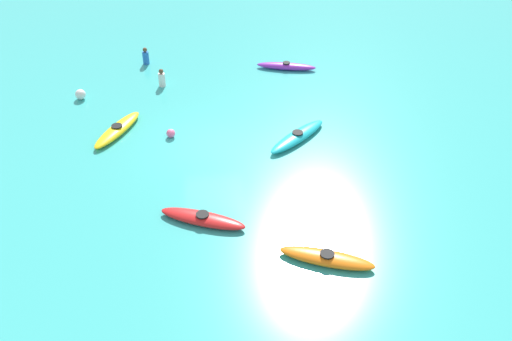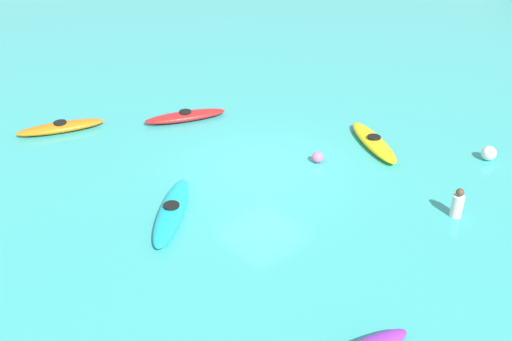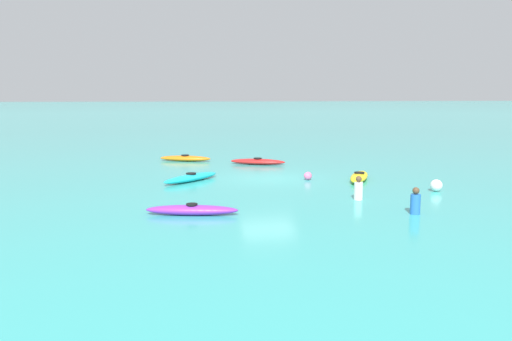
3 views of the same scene
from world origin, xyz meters
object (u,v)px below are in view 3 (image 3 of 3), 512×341
kayak_red (258,162)px  person_near_shore (415,202)px  kayak_cyan (191,178)px  kayak_yellow (359,177)px  person_by_kayaks (358,189)px  kayak_purple (192,210)px  buoy_pink (308,176)px  kayak_orange (185,158)px  buoy_white (436,185)px

kayak_red → person_near_shore: bearing=13.0°
kayak_red → kayak_cyan: (4.90, -3.90, -0.00)m
kayak_yellow → person_by_kayaks: (4.10, -1.64, 0.22)m
kayak_purple → buoy_pink: (-5.93, 5.51, 0.02)m
kayak_cyan → buoy_pink: kayak_cyan is taller
kayak_cyan → buoy_pink: (0.58, 5.22, 0.02)m
kayak_orange → kayak_purple: (13.59, -0.29, -0.00)m
kayak_yellow → kayak_orange: bearing=-137.5°
kayak_orange → kayak_purple: 13.59m
kayak_cyan → kayak_red: bearing=141.5°
kayak_yellow → buoy_pink: kayak_yellow is taller
buoy_white → buoy_pink: bearing=-129.8°
kayak_purple → person_by_kayaks: bearing=102.4°
kayak_yellow → person_near_shore: size_ratio=3.53×
person_near_shore → kayak_red: bearing=-167.0°
kayak_red → kayak_yellow: 6.95m
kayak_red → kayak_cyan: size_ratio=1.09×
kayak_yellow → buoy_pink: size_ratio=8.47×
kayak_red → kayak_cyan: bearing=-38.5°
kayak_yellow → buoy_white: 3.68m
kayak_purple → person_near_shore: person_near_shore is taller
kayak_cyan → kayak_purple: bearing=-2.6°
kayak_red → buoy_pink: bearing=13.6°
kayak_purple → buoy_white: 10.07m
kayak_red → buoy_white: bearing=31.8°
kayak_purple → buoy_white: size_ratio=6.32×
kayak_orange → buoy_white: bearing=40.2°
buoy_pink → person_near_shore: size_ratio=0.42×
kayak_purple → buoy_pink: size_ratio=8.22×
buoy_white → kayak_yellow: bearing=-146.6°
kayak_red → kayak_cyan: 6.26m
person_near_shore → person_by_kayaks: (-2.49, -0.96, 0.00)m
kayak_purple → buoy_white: bearing=103.6°
buoy_white → person_near_shore: 4.44m
kayak_red → buoy_white: size_ratio=6.50×
kayak_yellow → kayak_orange: (-8.15, -7.47, 0.00)m
kayak_yellow → kayak_purple: 9.48m
kayak_yellow → kayak_orange: same height
kayak_red → kayak_orange: 4.46m
buoy_pink → person_near_shore: bearing=12.5°
kayak_red → person_near_shore: 12.88m
kayak_cyan → kayak_purple: same height
kayak_orange → buoy_white: 14.70m
kayak_orange → buoy_pink: size_ratio=8.42×
kayak_cyan → person_by_kayaks: 7.79m
kayak_yellow → buoy_white: (3.07, 2.03, 0.08)m
kayak_yellow → person_by_kayaks: bearing=-21.8°
buoy_pink → kayak_cyan: bearing=-96.4°
kayak_orange → buoy_pink: kayak_orange is taller
kayak_orange → person_by_kayaks: 13.56m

